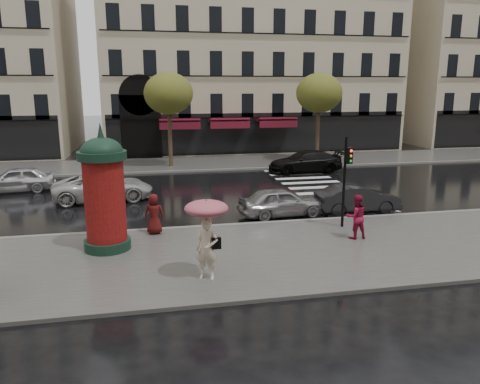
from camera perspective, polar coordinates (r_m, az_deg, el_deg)
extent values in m
plane|color=black|center=(16.78, 2.11, -7.18)|extent=(160.00, 160.00, 0.00)
cube|color=#474744|center=(16.31, 2.53, -7.57)|extent=(90.00, 7.00, 0.12)
cube|color=#474744|center=(34.98, -5.23, 3.47)|extent=(90.00, 6.00, 0.12)
cube|color=slate|center=(19.54, 0.04, -4.03)|extent=(90.00, 0.25, 0.14)
cube|color=slate|center=(32.04, -4.63, 2.63)|extent=(90.00, 0.25, 0.14)
cube|color=silver|center=(27.36, 9.63, 0.58)|extent=(3.60, 11.75, 0.01)
cube|color=#B7A88C|center=(46.54, 0.65, 18.13)|extent=(26.00, 14.00, 20.00)
cylinder|color=#38281C|center=(33.51, -8.55, 7.35)|extent=(0.28, 0.28, 5.20)
ellipsoid|color=#3A571B|center=(33.36, -8.70, 11.80)|extent=(3.40, 3.40, 2.89)
cylinder|color=#38281C|center=(35.81, 9.47, 7.67)|extent=(0.28, 0.28, 5.20)
ellipsoid|color=#3A571B|center=(35.67, 9.63, 11.83)|extent=(3.40, 3.40, 2.89)
imported|color=beige|center=(13.91, -4.04, -6.93)|extent=(0.80, 0.67, 1.86)
cylinder|color=black|center=(13.71, -4.08, -4.50)|extent=(0.02, 0.02, 1.17)
ellipsoid|color=#CF2676|center=(13.54, -4.12, -2.00)|extent=(1.29, 1.29, 0.45)
cone|color=black|center=(13.48, -4.14, -0.94)|extent=(0.04, 0.04, 0.10)
cube|color=black|center=(13.81, -2.89, -6.24)|extent=(0.27, 0.12, 0.35)
imported|color=#9E1338|center=(18.02, 13.95, -2.93)|extent=(0.84, 0.67, 1.69)
imported|color=#4E0F0F|center=(18.37, -10.43, -2.64)|extent=(0.79, 0.53, 1.57)
cylinder|color=black|center=(17.23, -15.82, -6.11)|extent=(1.60, 1.60, 0.34)
cylinder|color=maroon|center=(16.79, -16.15, -0.92)|extent=(1.38, 1.38, 2.87)
cylinder|color=black|center=(16.50, -16.49, 4.30)|extent=(1.65, 1.65, 0.29)
ellipsoid|color=black|center=(16.48, -16.51, 4.70)|extent=(1.42, 1.42, 0.99)
cone|color=black|center=(16.40, -16.68, 7.27)|extent=(0.23, 0.23, 0.52)
cylinder|color=black|center=(19.16, 12.58, 1.15)|extent=(0.11, 0.11, 3.68)
cube|color=black|center=(18.84, 13.19, 4.33)|extent=(0.27, 0.24, 0.64)
imported|color=#A1A2A6|center=(21.00, 5.04, -1.22)|extent=(3.98, 1.92, 1.31)
imported|color=black|center=(22.31, 14.12, -0.76)|extent=(3.90, 1.42, 1.28)
imported|color=#BCBCBC|center=(24.79, -16.33, 0.56)|extent=(5.12, 2.71, 1.37)
imported|color=black|center=(31.87, 7.94, 3.69)|extent=(5.03, 2.12, 1.45)
imported|color=silver|center=(28.47, -25.68, 1.37)|extent=(4.27, 2.19, 1.39)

